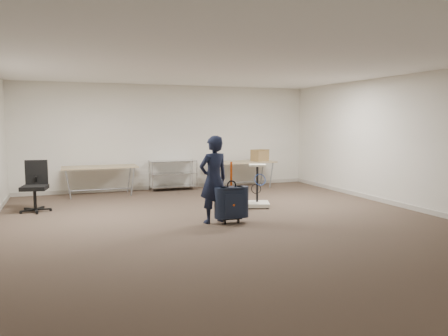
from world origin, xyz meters
name	(u,v)px	position (x,y,z in m)	size (l,w,h in m)	color
ground	(230,224)	(0.00, 0.00, 0.00)	(9.00, 9.00, 0.00)	#413327
room_shell	(206,207)	(0.00, 1.38, 0.05)	(8.00, 9.00, 9.00)	silver
folding_table_left	(100,168)	(-1.90, 3.95, 0.68)	(1.80, 0.75, 0.73)	tan
folding_table_right	(242,163)	(1.90, 3.95, 0.68)	(1.80, 0.75, 0.73)	tan
wire_shelf	(173,174)	(0.00, 4.20, 0.44)	(1.22, 0.47, 0.80)	#B9BBC0
person	(214,179)	(-0.22, 0.23, 0.79)	(0.57, 0.38, 1.58)	black
suitcase	(232,203)	(0.06, 0.05, 0.38)	(0.42, 0.25, 1.11)	black
office_chair	(35,196)	(-3.30, 2.44, 0.31)	(0.63, 0.63, 1.03)	black
equipment_cart	(257,196)	(1.13, 1.28, 0.24)	(0.64, 0.64, 0.92)	beige
cardboard_box	(260,155)	(2.40, 3.89, 0.89)	(0.42, 0.32, 0.32)	olive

